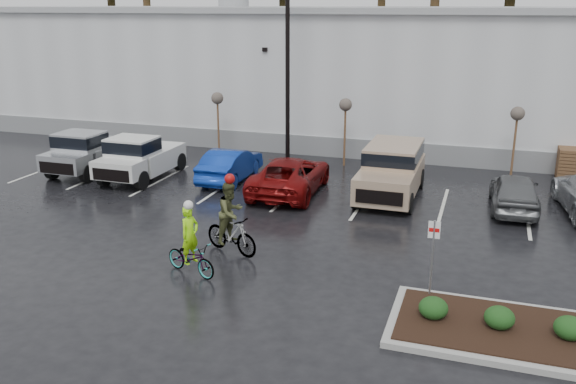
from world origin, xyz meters
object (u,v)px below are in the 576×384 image
(sapling_mid, at_px, (345,108))
(car_red, at_px, (290,175))
(pickup_silver, at_px, (93,150))
(cyclist_hivis, at_px, (191,251))
(fire_lane_sign, at_px, (433,250))
(suv_tan, at_px, (391,172))
(lamppost, at_px, (288,43))
(car_blue, at_px, (230,164))
(cyclist_olive, at_px, (231,225))
(car_grey, at_px, (515,192))
(pickup_white, at_px, (144,155))
(pallet_stack_a, at_px, (572,163))
(sapling_east, at_px, (517,118))
(sapling_west, at_px, (217,102))

(sapling_mid, relative_size, car_red, 0.61)
(pickup_silver, distance_m, cyclist_hivis, 12.86)
(fire_lane_sign, xyz_separation_m, suv_tan, (-2.41, 8.49, -0.38))
(lamppost, relative_size, car_blue, 2.15)
(cyclist_hivis, xyz_separation_m, cyclist_olive, (0.48, 1.77, 0.23))
(lamppost, xyz_separation_m, pickup_silver, (-8.22, -3.51, -4.71))
(fire_lane_sign, height_order, cyclist_hivis, fire_lane_sign)
(car_grey, bearing_deg, cyclist_hivis, 43.07)
(car_red, bearing_deg, cyclist_hivis, 86.10)
(car_grey, xyz_separation_m, cyclist_hivis, (-8.81, -8.85, -0.02))
(fire_lane_sign, xyz_separation_m, cyclist_hivis, (-6.61, -0.47, -0.72))
(pickup_silver, height_order, car_blue, pickup_silver)
(fire_lane_sign, distance_m, pickup_white, 15.51)
(lamppost, xyz_separation_m, car_red, (1.42, -3.95, -4.95))
(pallet_stack_a, bearing_deg, pickup_white, -162.31)
(cyclist_hivis, bearing_deg, cyclist_olive, 4.24)
(sapling_mid, xyz_separation_m, cyclist_olive, (-0.83, -11.50, -1.82))
(fire_lane_sign, distance_m, suv_tan, 8.83)
(sapling_east, height_order, pallet_stack_a, sapling_east)
(pallet_stack_a, xyz_separation_m, pickup_silver, (-20.72, -5.51, 0.30))
(sapling_west, bearing_deg, car_blue, -59.30)
(pickup_silver, relative_size, car_blue, 1.21)
(car_blue, bearing_deg, car_grey, 177.15)
(sapling_west, xyz_separation_m, car_red, (5.42, -4.95, -1.99))
(lamppost, relative_size, sapling_east, 2.88)
(sapling_mid, distance_m, pickup_white, 9.39)
(pallet_stack_a, distance_m, car_red, 12.58)
(cyclist_hivis, bearing_deg, fire_lane_sign, -66.62)
(suv_tan, bearing_deg, car_blue, 177.82)
(sapling_west, relative_size, cyclist_hivis, 1.46)
(lamppost, relative_size, sapling_mid, 2.88)
(pallet_stack_a, bearing_deg, sapling_mid, -174.29)
(cyclist_olive, bearing_deg, sapling_west, 46.60)
(suv_tan, bearing_deg, pickup_white, -177.85)
(cyclist_hivis, bearing_deg, sapling_west, 40.73)
(car_red, relative_size, cyclist_hivis, 2.41)
(lamppost, relative_size, car_grey, 2.22)
(car_red, distance_m, suv_tan, 4.03)
(sapling_east, bearing_deg, car_blue, -160.78)
(car_grey, bearing_deg, car_blue, -3.88)
(lamppost, bearing_deg, sapling_mid, 21.80)
(sapling_east, xyz_separation_m, pickup_white, (-15.42, -4.72, -1.75))
(pickup_white, height_order, cyclist_hivis, cyclist_hivis)
(sapling_mid, relative_size, fire_lane_sign, 1.45)
(sapling_west, distance_m, pickup_silver, 6.42)
(pickup_white, distance_m, car_blue, 3.89)
(sapling_east, relative_size, cyclist_hivis, 1.46)
(sapling_west, distance_m, cyclist_olive, 12.95)
(lamppost, relative_size, pickup_silver, 1.77)
(pickup_white, distance_m, suv_tan, 10.82)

